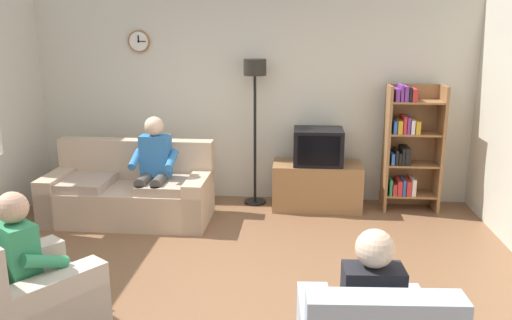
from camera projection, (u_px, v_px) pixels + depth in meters
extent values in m
plane|color=brown|center=(224.00, 292.00, 4.40)|extent=(12.00, 12.00, 0.00)
cube|color=beige|center=(252.00, 97.00, 6.63)|extent=(6.20, 0.12, 2.70)
cylinder|color=olive|center=(139.00, 41.00, 6.50)|extent=(0.28, 0.03, 0.28)
cylinder|color=white|center=(139.00, 41.00, 6.49)|extent=(0.24, 0.01, 0.24)
cube|color=black|center=(138.00, 39.00, 6.47)|extent=(0.02, 0.01, 0.09)
cube|color=black|center=(142.00, 41.00, 6.48)|extent=(0.11, 0.01, 0.01)
cube|color=beige|center=(18.00, 96.00, 6.31)|extent=(0.12, 1.10, 1.20)
cube|color=tan|center=(129.00, 203.00, 6.01)|extent=(1.91, 0.85, 0.42)
cube|color=tan|center=(136.00, 159.00, 6.25)|extent=(1.90, 0.21, 0.48)
cube|color=tan|center=(199.00, 200.00, 5.92)|extent=(0.23, 0.84, 0.56)
cube|color=tan|center=(60.00, 195.00, 6.07)|extent=(0.23, 0.84, 0.56)
cube|color=tan|center=(169.00, 184.00, 5.86)|extent=(0.61, 0.68, 0.10)
cube|color=tan|center=(84.00, 182.00, 5.94)|extent=(0.61, 0.68, 0.10)
cube|color=olive|center=(317.00, 185.00, 6.43)|extent=(1.10, 0.56, 0.58)
cube|color=black|center=(316.00, 177.00, 6.67)|extent=(1.10, 0.04, 0.03)
cube|color=black|center=(318.00, 146.00, 6.28)|extent=(0.60, 0.48, 0.44)
cube|color=black|center=(319.00, 151.00, 6.05)|extent=(0.50, 0.01, 0.36)
cube|color=olive|center=(386.00, 148.00, 6.29)|extent=(0.04, 0.36, 1.55)
cube|color=olive|center=(439.00, 149.00, 6.24)|extent=(0.04, 0.36, 1.55)
cube|color=olive|center=(410.00, 146.00, 6.43)|extent=(0.64, 0.02, 1.55)
cube|color=olive|center=(409.00, 194.00, 6.41)|extent=(0.60, 0.34, 0.02)
cube|color=#267F4C|center=(389.00, 185.00, 6.38)|extent=(0.03, 0.28, 0.20)
cube|color=red|center=(393.00, 188.00, 6.38)|extent=(0.05, 0.28, 0.14)
cube|color=red|center=(398.00, 186.00, 6.37)|extent=(0.06, 0.28, 0.18)
cube|color=#2D59A5|center=(402.00, 186.00, 6.37)|extent=(0.03, 0.28, 0.20)
cube|color=red|center=(407.00, 186.00, 6.37)|extent=(0.06, 0.28, 0.18)
cube|color=silver|center=(412.00, 185.00, 6.36)|extent=(0.05, 0.28, 0.21)
cube|color=olive|center=(411.00, 164.00, 6.31)|extent=(0.60, 0.34, 0.02)
cube|color=#2D59A5|center=(391.00, 158.00, 6.29)|extent=(0.04, 0.28, 0.14)
cube|color=black|center=(395.00, 156.00, 6.28)|extent=(0.03, 0.28, 0.18)
cube|color=black|center=(398.00, 157.00, 6.28)|extent=(0.03, 0.28, 0.15)
cube|color=black|center=(402.00, 155.00, 6.27)|extent=(0.03, 0.28, 0.21)
cube|color=black|center=(406.00, 155.00, 6.27)|extent=(0.06, 0.28, 0.21)
cube|color=olive|center=(414.00, 133.00, 6.22)|extent=(0.60, 0.34, 0.02)
cube|color=#2D59A5|center=(394.00, 126.00, 6.20)|extent=(0.04, 0.28, 0.16)
cube|color=gold|center=(398.00, 126.00, 6.19)|extent=(0.05, 0.28, 0.16)
cube|color=red|center=(403.00, 124.00, 6.18)|extent=(0.04, 0.28, 0.21)
cube|color=#72338C|center=(407.00, 124.00, 6.18)|extent=(0.03, 0.28, 0.20)
cube|color=silver|center=(411.00, 126.00, 6.18)|extent=(0.04, 0.28, 0.17)
cube|color=gold|center=(416.00, 126.00, 6.17)|extent=(0.05, 0.28, 0.16)
cube|color=olive|center=(416.00, 102.00, 6.12)|extent=(0.60, 0.34, 0.02)
cube|color=#72338C|center=(396.00, 94.00, 6.10)|extent=(0.05, 0.28, 0.15)
cube|color=#72338C|center=(401.00, 93.00, 6.09)|extent=(0.03, 0.28, 0.19)
cube|color=#72338C|center=(405.00, 93.00, 6.09)|extent=(0.05, 0.28, 0.18)
cube|color=black|center=(409.00, 94.00, 6.09)|extent=(0.03, 0.28, 0.17)
cube|color=red|center=(413.00, 95.00, 6.08)|extent=(0.05, 0.28, 0.15)
cylinder|color=black|center=(255.00, 202.00, 6.66)|extent=(0.28, 0.28, 0.03)
cylinder|color=black|center=(255.00, 139.00, 6.45)|extent=(0.04, 0.04, 1.70)
cylinder|color=black|center=(255.00, 67.00, 6.23)|extent=(0.28, 0.28, 0.20)
cube|color=#BCAD99|center=(31.00, 311.00, 3.72)|extent=(1.14, 1.15, 0.40)
cube|color=#BCAD99|center=(13.00, 287.00, 3.90)|extent=(0.63, 0.77, 0.56)
cube|color=#BCAD99|center=(53.00, 315.00, 3.52)|extent=(0.63, 0.77, 0.56)
cube|color=#3372B2|center=(156.00, 156.00, 5.89)|extent=(0.34, 0.20, 0.48)
sphere|color=beige|center=(154.00, 126.00, 5.80)|extent=(0.22, 0.22, 0.22)
cylinder|color=#4C4742|center=(160.00, 181.00, 5.76)|extent=(0.13, 0.38, 0.13)
cylinder|color=#4C4742|center=(144.00, 180.00, 5.78)|extent=(0.13, 0.38, 0.13)
cylinder|color=#4C4742|center=(156.00, 210.00, 5.65)|extent=(0.11, 0.11, 0.52)
cylinder|color=#4C4742|center=(141.00, 209.00, 5.66)|extent=(0.11, 0.11, 0.52)
cylinder|color=#3372B2|center=(172.00, 160.00, 5.78)|extent=(0.09, 0.33, 0.20)
cylinder|color=#3372B2|center=(136.00, 159.00, 5.82)|extent=(0.09, 0.33, 0.20)
cube|color=#338C59|center=(17.00, 255.00, 3.57)|extent=(0.39, 0.36, 0.48)
sphere|color=tan|center=(12.00, 207.00, 3.49)|extent=(0.22, 0.22, 0.22)
cylinder|color=#4C4742|center=(40.00, 273.00, 3.82)|extent=(0.33, 0.38, 0.13)
cylinder|color=#4C4742|center=(52.00, 280.00, 3.71)|extent=(0.33, 0.38, 0.13)
cylinder|color=#4C4742|center=(66.00, 290.00, 4.02)|extent=(0.15, 0.15, 0.40)
cylinder|color=#4C4742|center=(78.00, 298.00, 3.90)|extent=(0.15, 0.15, 0.40)
cylinder|color=#338C59|center=(17.00, 245.00, 3.78)|extent=(0.27, 0.32, 0.20)
cylinder|color=#338C59|center=(45.00, 262.00, 3.51)|extent=(0.27, 0.32, 0.20)
cube|color=black|center=(372.00, 306.00, 2.91)|extent=(0.35, 0.22, 0.48)
sphere|color=beige|center=(375.00, 248.00, 2.83)|extent=(0.22, 0.22, 0.22)
cylinder|color=black|center=(333.00, 299.00, 3.02)|extent=(0.11, 0.34, 0.20)
cylinder|color=black|center=(404.00, 301.00, 3.01)|extent=(0.11, 0.34, 0.20)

